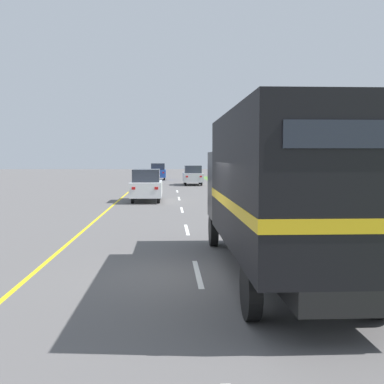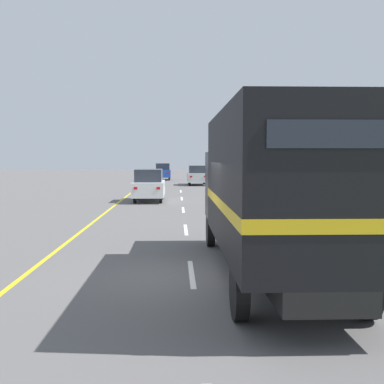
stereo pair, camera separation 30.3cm
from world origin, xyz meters
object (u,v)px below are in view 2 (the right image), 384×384
(lead_car_blue_ahead, at_px, (163,172))
(highway_sign, at_px, (374,182))
(horse_trailer_truck, at_px, (272,188))
(roadside_tree_mid, at_px, (334,150))
(lead_car_white, at_px, (149,185))
(lead_car_silver_ahead, at_px, (197,175))
(roadside_tree_far, at_px, (341,141))
(delineator_post, at_px, (336,234))

(lead_car_blue_ahead, bearing_deg, highway_sign, -79.80)
(horse_trailer_truck, xyz_separation_m, roadside_tree_mid, (6.83, 16.64, 1.04))
(lead_car_white, distance_m, lead_car_silver_ahead, 17.46)
(lead_car_white, bearing_deg, roadside_tree_far, 26.39)
(delineator_post, bearing_deg, lead_car_silver_ahead, 94.21)
(delineator_post, bearing_deg, lead_car_white, 110.91)
(highway_sign, relative_size, roadside_tree_mid, 0.61)
(lead_car_white, distance_m, delineator_post, 16.86)
(roadside_tree_mid, bearing_deg, lead_car_silver_ahead, 109.90)
(lead_car_blue_ahead, height_order, roadside_tree_mid, roadside_tree_mid)
(horse_trailer_truck, height_order, highway_sign, horse_trailer_truck)
(delineator_post, bearing_deg, lead_car_blue_ahead, 97.82)
(roadside_tree_mid, bearing_deg, highway_sign, -103.07)
(lead_car_white, bearing_deg, lead_car_blue_ahead, 89.85)
(roadside_tree_mid, height_order, delineator_post, roadside_tree_mid)
(lead_car_silver_ahead, xyz_separation_m, roadside_tree_mid, (6.88, -19.01, 2.06))
(roadside_tree_mid, bearing_deg, delineator_post, -107.91)
(horse_trailer_truck, height_order, delineator_post, horse_trailer_truck)
(lead_car_blue_ahead, relative_size, roadside_tree_mid, 0.87)
(lead_car_silver_ahead, height_order, roadside_tree_mid, roadside_tree_mid)
(roadside_tree_mid, distance_m, roadside_tree_far, 9.50)
(horse_trailer_truck, relative_size, roadside_tree_mid, 1.85)
(lead_car_silver_ahead, height_order, delineator_post, lead_car_silver_ahead)
(roadside_tree_far, bearing_deg, roadside_tree_mid, -111.20)
(lead_car_silver_ahead, distance_m, highway_sign, 31.67)
(lead_car_white, height_order, highway_sign, highway_sign)
(lead_car_white, relative_size, highway_sign, 1.47)
(lead_car_white, bearing_deg, roadside_tree_mid, -10.42)
(horse_trailer_truck, relative_size, delineator_post, 9.16)
(lead_car_white, distance_m, highway_sign, 16.24)
(delineator_post, bearing_deg, roadside_tree_far, 70.80)
(horse_trailer_truck, distance_m, lead_car_blue_ahead, 46.28)
(lead_car_blue_ahead, distance_m, roadside_tree_far, 25.03)
(roadside_tree_mid, relative_size, delineator_post, 4.96)
(lead_car_white, distance_m, roadside_tree_mid, 10.85)
(lead_car_white, bearing_deg, lead_car_silver_ahead, 78.11)
(lead_car_white, height_order, delineator_post, lead_car_white)
(horse_trailer_truck, xyz_separation_m, lead_car_white, (-3.66, 18.57, -1.00))
(lead_car_silver_ahead, bearing_deg, highway_sign, -82.73)
(horse_trailer_truck, relative_size, lead_car_white, 2.07)
(horse_trailer_truck, distance_m, lead_car_silver_ahead, 35.67)
(roadside_tree_far, bearing_deg, horse_trailer_truck, -111.92)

